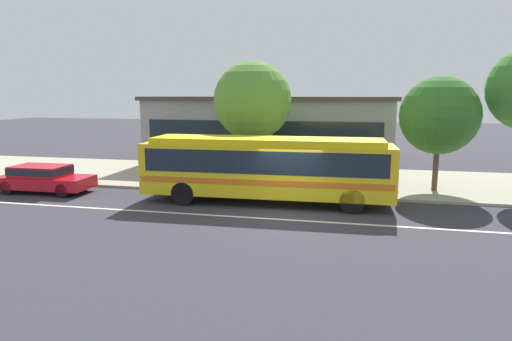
{
  "coord_description": "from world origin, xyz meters",
  "views": [
    {
      "loc": [
        2.27,
        -16.4,
        4.63
      ],
      "look_at": [
        -1.75,
        2.15,
        1.3
      ],
      "focal_mm": 30.58,
      "sensor_mm": 36.0,
      "label": 1
    }
  ],
  "objects_px": {
    "sedan_behind_bus": "(43,177)",
    "street_tree_mid_block": "(439,116)",
    "transit_bus": "(267,165)",
    "pedestrian_walking_along_curb": "(256,167)",
    "bus_stop_sign": "(391,164)",
    "pedestrian_waiting_near_sign": "(327,170)",
    "street_tree_near_stop": "(253,101)"
  },
  "relations": [
    {
      "from": "pedestrian_walking_along_curb",
      "to": "bus_stop_sign",
      "type": "bearing_deg",
      "value": -9.75
    },
    {
      "from": "pedestrian_waiting_near_sign",
      "to": "pedestrian_walking_along_curb",
      "type": "distance_m",
      "value": 3.45
    },
    {
      "from": "transit_bus",
      "to": "sedan_behind_bus",
      "type": "height_order",
      "value": "transit_bus"
    },
    {
      "from": "pedestrian_waiting_near_sign",
      "to": "pedestrian_walking_along_curb",
      "type": "relative_size",
      "value": 0.99
    },
    {
      "from": "pedestrian_waiting_near_sign",
      "to": "street_tree_mid_block",
      "type": "distance_m",
      "value": 5.76
    },
    {
      "from": "street_tree_near_stop",
      "to": "transit_bus",
      "type": "bearing_deg",
      "value": -69.57
    },
    {
      "from": "pedestrian_walking_along_curb",
      "to": "bus_stop_sign",
      "type": "distance_m",
      "value": 6.38
    },
    {
      "from": "pedestrian_waiting_near_sign",
      "to": "street_tree_mid_block",
      "type": "xyz_separation_m",
      "value": [
        5.04,
        1.05,
        2.57
      ]
    },
    {
      "from": "pedestrian_waiting_near_sign",
      "to": "sedan_behind_bus",
      "type": "bearing_deg",
      "value": -167.9
    },
    {
      "from": "pedestrian_walking_along_curb",
      "to": "sedan_behind_bus",
      "type": "bearing_deg",
      "value": -162.94
    },
    {
      "from": "sedan_behind_bus",
      "to": "street_tree_near_stop",
      "type": "relative_size",
      "value": 0.72
    },
    {
      "from": "sedan_behind_bus",
      "to": "bus_stop_sign",
      "type": "bearing_deg",
      "value": 6.81
    },
    {
      "from": "sedan_behind_bus",
      "to": "pedestrian_walking_along_curb",
      "type": "relative_size",
      "value": 2.67
    },
    {
      "from": "transit_bus",
      "to": "street_tree_near_stop",
      "type": "height_order",
      "value": "street_tree_near_stop"
    },
    {
      "from": "sedan_behind_bus",
      "to": "pedestrian_walking_along_curb",
      "type": "bearing_deg",
      "value": 17.06
    },
    {
      "from": "transit_bus",
      "to": "bus_stop_sign",
      "type": "bearing_deg",
      "value": 17.62
    },
    {
      "from": "pedestrian_walking_along_curb",
      "to": "street_tree_near_stop",
      "type": "xyz_separation_m",
      "value": [
        -0.49,
        1.4,
        3.19
      ]
    },
    {
      "from": "bus_stop_sign",
      "to": "pedestrian_waiting_near_sign",
      "type": "bearing_deg",
      "value": 162.02
    },
    {
      "from": "bus_stop_sign",
      "to": "street_tree_near_stop",
      "type": "bearing_deg",
      "value": 159.89
    },
    {
      "from": "sedan_behind_bus",
      "to": "pedestrian_waiting_near_sign",
      "type": "xyz_separation_m",
      "value": [
        13.19,
        2.83,
        0.35
      ]
    },
    {
      "from": "pedestrian_waiting_near_sign",
      "to": "street_tree_near_stop",
      "type": "height_order",
      "value": "street_tree_near_stop"
    },
    {
      "from": "transit_bus",
      "to": "pedestrian_walking_along_curb",
      "type": "relative_size",
      "value": 6.38
    },
    {
      "from": "pedestrian_waiting_near_sign",
      "to": "street_tree_near_stop",
      "type": "bearing_deg",
      "value": 158.41
    },
    {
      "from": "pedestrian_walking_along_curb",
      "to": "street_tree_near_stop",
      "type": "relative_size",
      "value": 0.27
    },
    {
      "from": "sedan_behind_bus",
      "to": "pedestrian_walking_along_curb",
      "type": "xyz_separation_m",
      "value": [
        9.74,
        2.99,
        0.37
      ]
    },
    {
      "from": "sedan_behind_bus",
      "to": "street_tree_mid_block",
      "type": "bearing_deg",
      "value": 12.01
    },
    {
      "from": "bus_stop_sign",
      "to": "street_tree_mid_block",
      "type": "relative_size",
      "value": 0.43
    },
    {
      "from": "street_tree_near_stop",
      "to": "street_tree_mid_block",
      "type": "relative_size",
      "value": 1.16
    },
    {
      "from": "transit_bus",
      "to": "street_tree_mid_block",
      "type": "height_order",
      "value": "street_tree_mid_block"
    },
    {
      "from": "street_tree_mid_block",
      "to": "bus_stop_sign",
      "type": "bearing_deg",
      "value": -138.51
    },
    {
      "from": "pedestrian_waiting_near_sign",
      "to": "transit_bus",
      "type": "bearing_deg",
      "value": -133.01
    },
    {
      "from": "transit_bus",
      "to": "pedestrian_waiting_near_sign",
      "type": "relative_size",
      "value": 6.45
    }
  ]
}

